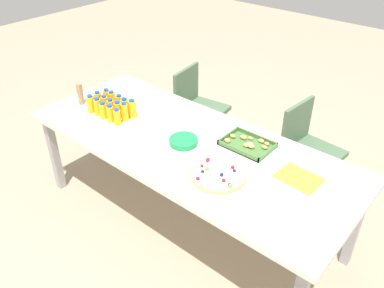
% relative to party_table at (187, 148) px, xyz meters
% --- Properties ---
extents(ground_plane, '(12.00, 12.00, 0.00)m').
position_rel_party_table_xyz_m(ground_plane, '(0.00, 0.00, -0.69)').
color(ground_plane, tan).
extents(party_table, '(2.40, 0.97, 0.74)m').
position_rel_party_table_xyz_m(party_table, '(0.00, 0.00, 0.00)').
color(party_table, silver).
rests_on(party_table, ground_plane).
extents(chair_far_right, '(0.43, 0.43, 0.83)m').
position_rel_party_table_xyz_m(chair_far_right, '(0.51, 0.86, -0.19)').
color(chair_far_right, '#4C6B4C').
rests_on(chair_far_right, ground_plane).
extents(chair_far_left, '(0.45, 0.45, 0.83)m').
position_rel_party_table_xyz_m(chair_far_left, '(-0.60, 0.83, -0.19)').
color(chair_far_left, '#4C6B4C').
rests_on(chair_far_left, ground_plane).
extents(juice_bottle_0, '(0.06, 0.06, 0.14)m').
position_rel_party_table_xyz_m(juice_bottle_0, '(-0.85, -0.16, 0.12)').
color(juice_bottle_0, '#F9AE14').
rests_on(juice_bottle_0, party_table).
extents(juice_bottle_1, '(0.06, 0.06, 0.14)m').
position_rel_party_table_xyz_m(juice_bottle_1, '(-0.77, -0.15, 0.12)').
color(juice_bottle_1, '#F9AB14').
rests_on(juice_bottle_1, party_table).
extents(juice_bottle_2, '(0.06, 0.06, 0.13)m').
position_rel_party_table_xyz_m(juice_bottle_2, '(-0.70, -0.16, 0.12)').
color(juice_bottle_2, '#FAAD14').
rests_on(juice_bottle_2, party_table).
extents(juice_bottle_3, '(0.05, 0.05, 0.14)m').
position_rel_party_table_xyz_m(juice_bottle_3, '(-0.62, -0.16, 0.12)').
color(juice_bottle_3, '#F9AB14').
rests_on(juice_bottle_3, party_table).
extents(juice_bottle_4, '(0.05, 0.05, 0.13)m').
position_rel_party_table_xyz_m(juice_bottle_4, '(-0.54, -0.16, 0.12)').
color(juice_bottle_4, '#F9AB14').
rests_on(juice_bottle_4, party_table).
extents(juice_bottle_5, '(0.06, 0.06, 0.15)m').
position_rel_party_table_xyz_m(juice_bottle_5, '(-0.85, -0.08, 0.13)').
color(juice_bottle_5, '#FAAD14').
rests_on(juice_bottle_5, party_table).
extents(juice_bottle_6, '(0.05, 0.05, 0.14)m').
position_rel_party_table_xyz_m(juice_bottle_6, '(-0.78, -0.08, 0.12)').
color(juice_bottle_6, '#FAAC14').
rests_on(juice_bottle_6, party_table).
extents(juice_bottle_7, '(0.06, 0.06, 0.13)m').
position_rel_party_table_xyz_m(juice_bottle_7, '(-0.70, -0.09, 0.12)').
color(juice_bottle_7, '#FAAE14').
rests_on(juice_bottle_7, party_table).
extents(juice_bottle_8, '(0.06, 0.06, 0.14)m').
position_rel_party_table_xyz_m(juice_bottle_8, '(-0.62, -0.08, 0.12)').
color(juice_bottle_8, '#FAAE14').
rests_on(juice_bottle_8, party_table).
extents(juice_bottle_9, '(0.05, 0.05, 0.15)m').
position_rel_party_table_xyz_m(juice_bottle_9, '(-0.55, -0.08, 0.13)').
color(juice_bottle_9, '#F9AD14').
rests_on(juice_bottle_9, party_table).
extents(juice_bottle_10, '(0.06, 0.06, 0.14)m').
position_rel_party_table_xyz_m(juice_bottle_10, '(-0.85, -0.00, 0.12)').
color(juice_bottle_10, '#FAAD14').
rests_on(juice_bottle_10, party_table).
extents(juice_bottle_11, '(0.06, 0.06, 0.14)m').
position_rel_party_table_xyz_m(juice_bottle_11, '(-0.78, -0.01, 0.12)').
color(juice_bottle_11, '#FAAF14').
rests_on(juice_bottle_11, party_table).
extents(juice_bottle_12, '(0.06, 0.06, 0.14)m').
position_rel_party_table_xyz_m(juice_bottle_12, '(-0.69, -0.00, 0.12)').
color(juice_bottle_12, '#F9AE14').
rests_on(juice_bottle_12, party_table).
extents(juice_bottle_13, '(0.06, 0.06, 0.14)m').
position_rel_party_table_xyz_m(juice_bottle_13, '(-0.62, -0.01, 0.12)').
color(juice_bottle_13, '#FAAD14').
rests_on(juice_bottle_13, party_table).
extents(juice_bottle_14, '(0.06, 0.06, 0.15)m').
position_rel_party_table_xyz_m(juice_bottle_14, '(-0.54, -0.01, 0.13)').
color(juice_bottle_14, '#FAAD14').
rests_on(juice_bottle_14, party_table).
extents(fruit_pizza, '(0.35, 0.35, 0.05)m').
position_rel_party_table_xyz_m(fruit_pizza, '(0.40, -0.17, 0.07)').
color(fruit_pizza, tan).
rests_on(fruit_pizza, party_table).
extents(snack_tray, '(0.34, 0.24, 0.04)m').
position_rel_party_table_xyz_m(snack_tray, '(0.35, 0.23, 0.07)').
color(snack_tray, '#477238').
rests_on(snack_tray, party_table).
extents(plate_stack, '(0.20, 0.20, 0.04)m').
position_rel_party_table_xyz_m(plate_stack, '(0.00, -0.03, 0.08)').
color(plate_stack, '#1E8C4C').
rests_on(plate_stack, party_table).
extents(napkin_stack, '(0.15, 0.15, 0.02)m').
position_rel_party_table_xyz_m(napkin_stack, '(0.01, -0.34, 0.07)').
color(napkin_stack, white).
rests_on(napkin_stack, party_table).
extents(cardboard_tube, '(0.04, 0.04, 0.18)m').
position_rel_party_table_xyz_m(cardboard_tube, '(-1.01, -0.13, 0.15)').
color(cardboard_tube, '#9E7A56').
rests_on(cardboard_tube, party_table).
extents(paper_folder, '(0.27, 0.22, 0.01)m').
position_rel_party_table_xyz_m(paper_folder, '(0.79, 0.13, 0.06)').
color(paper_folder, yellow).
rests_on(paper_folder, party_table).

